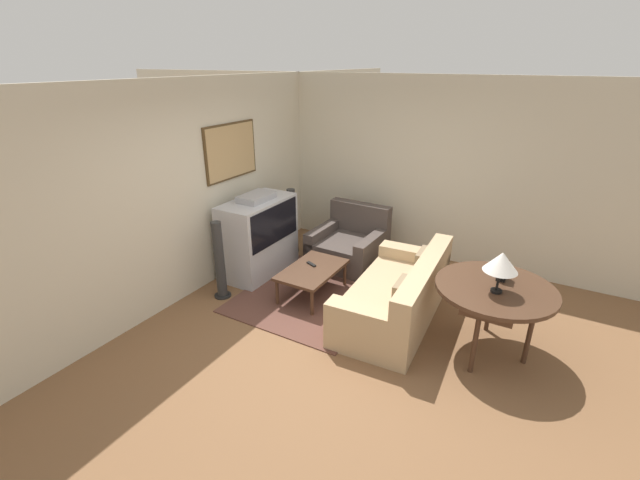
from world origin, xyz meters
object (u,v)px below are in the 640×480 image
tv (259,236)px  speaker_tower_right (291,223)px  console_table (495,292)px  table_lamp (501,262)px  speaker_tower_left (220,262)px  coffee_table (312,271)px  couch (398,297)px  mantel_clock (503,271)px  armchair (349,246)px

tv → speaker_tower_right: (0.83, -0.01, -0.07)m
console_table → table_lamp: (-0.11, -0.01, 0.39)m
speaker_tower_left → speaker_tower_right: (1.66, 0.00, 0.00)m
console_table → speaker_tower_left: size_ratio=1.14×
coffee_table → speaker_tower_right: 1.45m
couch → mantel_clock: 1.23m
couch → speaker_tower_left: (-0.67, 2.16, 0.21)m
console_table → speaker_tower_left: 3.27m
tv → table_lamp: 3.31m
coffee_table → mantel_clock: (0.10, -2.23, 0.53)m
tv → console_table: size_ratio=1.00×
tv → speaker_tower_left: tv is taller
coffee_table → speaker_tower_left: size_ratio=0.93×
couch → console_table: size_ratio=1.66×
mantel_clock → speaker_tower_left: speaker_tower_left is taller
table_lamp → speaker_tower_left: table_lamp is taller
armchair → console_table: size_ratio=0.84×
speaker_tower_right → table_lamp: bearing=-111.0°
couch → table_lamp: bearing=73.7°
mantel_clock → speaker_tower_left: (-0.72, 3.23, -0.39)m
tv → mantel_clock: 3.26m
couch → coffee_table: 1.16m
mantel_clock → speaker_tower_left: 3.33m
armchair → speaker_tower_left: (-1.75, 0.98, 0.22)m
mantel_clock → speaker_tower_left: size_ratio=0.19×
console_table → mantel_clock: bearing=-4.6°
console_table → speaker_tower_right: size_ratio=1.14×
tv → couch: bearing=-94.2°
tv → speaker_tower_left: (-0.83, -0.01, -0.07)m
couch → coffee_table: (-0.05, 1.16, 0.06)m
armchair → coffee_table: size_ratio=1.03×
couch → console_table: 1.15m
armchair → mantel_clock: bearing=-23.3°
armchair → table_lamp: 2.74m
mantel_clock → speaker_tower_left: bearing=102.6°
speaker_tower_right → coffee_table: bearing=-135.9°
mantel_clock → speaker_tower_right: bearing=73.8°
tv → armchair: 1.38m
tv → coffee_table: tv is taller
armchair → speaker_tower_right: size_ratio=0.95×
speaker_tower_left → coffee_table: bearing=-58.2°
coffee_table → speaker_tower_right: size_ratio=0.93×
coffee_table → armchair: bearing=1.1°
couch → coffee_table: bearing=-90.6°
console_table → mantel_clock: size_ratio=6.02×
tv → coffee_table: (-0.21, -1.01, -0.21)m
speaker_tower_left → speaker_tower_right: bearing=0.0°
coffee_table → mantel_clock: bearing=-87.5°
table_lamp → speaker_tower_left: 3.32m
tv → speaker_tower_left: bearing=-179.6°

